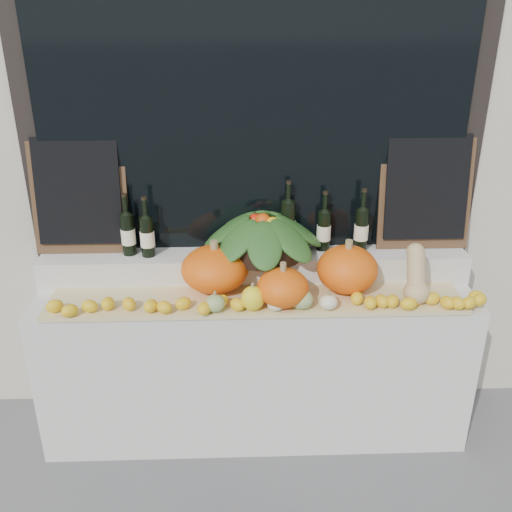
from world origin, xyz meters
TOP-DOWN VIEW (x-y plane):
  - storefront_facade at (0.00, 2.25)m, footprint 7.00×0.94m
  - display_sill at (0.00, 1.52)m, footprint 2.30×0.55m
  - rear_tier at (0.00, 1.68)m, footprint 2.30×0.25m
  - straw_bedding at (0.00, 1.40)m, footprint 2.10×0.32m
  - pumpkin_left at (-0.21, 1.51)m, footprint 0.39×0.39m
  - pumpkin_right at (0.47, 1.47)m, footprint 0.34×0.34m
  - pumpkin_center at (0.13, 1.33)m, footprint 0.34×0.34m
  - butternut_squash at (0.79, 1.36)m, footprint 0.13×0.20m
  - decorative_gourds at (0.07, 1.29)m, footprint 0.65×0.12m
  - lemon_heap at (0.00, 1.29)m, footprint 2.20×0.16m
  - produce_bowl at (0.04, 1.66)m, footprint 0.68×0.68m
  - wine_bottle_far_left at (-0.67, 1.68)m, footprint 0.08×0.08m
  - wine_bottle_near_left at (-0.57, 1.66)m, footprint 0.08×0.08m
  - wine_bottle_tall at (0.18, 1.72)m, footprint 0.08×0.08m
  - wine_bottle_near_right at (0.38, 1.71)m, footprint 0.08×0.08m
  - wine_bottle_far_right at (0.58, 1.68)m, footprint 0.08×0.08m
  - chalkboard_left at (-0.92, 1.74)m, footprint 0.50×0.12m
  - chalkboard_right at (0.92, 1.74)m, footprint 0.50×0.12m

SIDE VIEW (x-z plane):
  - display_sill at x=0.00m, z-range 0.00..0.88m
  - straw_bedding at x=0.00m, z-range 0.88..0.90m
  - lemon_heap at x=0.00m, z-range 0.91..0.97m
  - decorative_gourds at x=0.07m, z-range 0.88..1.03m
  - rear_tier at x=0.00m, z-range 0.88..1.04m
  - pumpkin_center at x=0.13m, z-range 0.91..1.09m
  - pumpkin_left at x=-0.21m, z-range 0.91..1.14m
  - pumpkin_right at x=0.47m, z-range 0.91..1.15m
  - butternut_squash at x=0.79m, z-range 0.89..1.17m
  - wine_bottle_near_left at x=-0.57m, z-range 0.99..1.32m
  - produce_bowl at x=0.04m, z-range 1.03..1.27m
  - wine_bottle_near_right at x=0.38m, z-range 0.99..1.32m
  - wine_bottle_far_left at x=-0.67m, z-range 0.99..1.33m
  - wine_bottle_far_right at x=0.58m, z-range 0.99..1.34m
  - wine_bottle_tall at x=0.18m, z-range 0.99..1.37m
  - chalkboard_left at x=-0.92m, z-range 1.05..1.67m
  - chalkboard_right at x=0.92m, z-range 1.05..1.67m
  - storefront_facade at x=0.00m, z-range 0.00..4.50m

